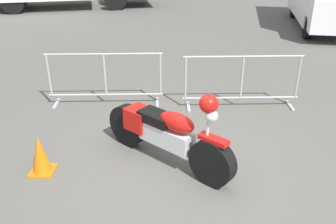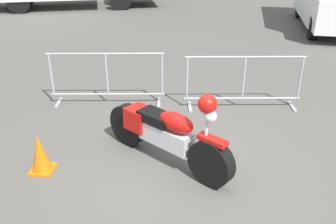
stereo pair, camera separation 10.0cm
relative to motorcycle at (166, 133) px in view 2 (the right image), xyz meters
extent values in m
plane|color=#54514C|center=(0.20, -0.19, -0.51)|extent=(120.00, 120.00, 0.00)
cylinder|color=black|center=(0.66, -0.50, -0.16)|extent=(0.66, 0.57, 0.69)
cylinder|color=black|center=(-0.66, 0.50, -0.16)|extent=(0.66, 0.57, 0.69)
cube|color=silver|center=(0.00, 0.00, -0.06)|extent=(0.87, 0.75, 0.30)
ellipsoid|color=red|center=(0.15, -0.12, 0.24)|extent=(0.65, 0.59, 0.28)
cube|color=black|center=(-0.15, 0.12, 0.20)|extent=(0.62, 0.58, 0.13)
cube|color=red|center=(-0.44, 0.34, 0.05)|extent=(0.51, 0.51, 0.34)
cube|color=red|center=(0.66, -0.50, 0.20)|extent=(0.43, 0.38, 0.06)
cylinder|color=silver|center=(0.57, -0.44, 0.35)|extent=(0.06, 0.06, 0.48)
sphere|color=silver|center=(0.62, -0.47, 0.53)|extent=(0.17, 0.17, 0.17)
sphere|color=red|center=(0.57, -0.44, 0.69)|extent=(0.26, 0.26, 0.26)
cylinder|color=#9EA0A5|center=(-1.34, 2.03, 0.54)|extent=(2.29, 0.23, 0.04)
cylinder|color=#9EA0A5|center=(-1.34, 2.03, -0.31)|extent=(2.29, 0.23, 0.04)
cylinder|color=#9EA0A5|center=(-2.43, 1.94, 0.12)|extent=(0.05, 0.05, 0.85)
cylinder|color=#9EA0A5|center=(-1.34, 2.03, 0.12)|extent=(0.05, 0.05, 0.85)
cylinder|color=#9EA0A5|center=(-0.25, 2.12, 0.12)|extent=(0.05, 0.05, 0.85)
cube|color=#9EA0A5|center=(-2.37, 1.94, -0.49)|extent=(0.10, 0.44, 0.03)
cube|color=#9EA0A5|center=(-0.32, 2.12, -0.49)|extent=(0.10, 0.44, 0.03)
cylinder|color=#9EA0A5|center=(1.34, 2.03, 0.54)|extent=(2.29, 0.23, 0.04)
cylinder|color=#9EA0A5|center=(1.34, 2.03, -0.31)|extent=(2.29, 0.23, 0.04)
cylinder|color=#9EA0A5|center=(0.25, 1.94, 0.12)|extent=(0.05, 0.05, 0.85)
cylinder|color=#9EA0A5|center=(1.34, 2.03, 0.12)|extent=(0.05, 0.05, 0.85)
cylinder|color=#9EA0A5|center=(2.44, 2.12, 0.12)|extent=(0.05, 0.05, 0.85)
cube|color=#9EA0A5|center=(0.32, 1.94, -0.49)|extent=(0.10, 0.44, 0.03)
cube|color=#9EA0A5|center=(2.37, 2.12, -0.49)|extent=(0.10, 0.44, 0.03)
cylinder|color=black|center=(-7.01, 10.61, -0.03)|extent=(1.00, 0.51, 0.96)
cylinder|color=black|center=(4.10, 7.33, -0.15)|extent=(0.32, 0.74, 0.72)
cylinder|color=black|center=(4.46, 10.61, -0.15)|extent=(0.32, 0.74, 0.72)
cube|color=orange|center=(-1.81, -0.37, -0.49)|extent=(0.34, 0.34, 0.03)
cone|color=orange|center=(-1.81, -0.37, -0.20)|extent=(0.28, 0.28, 0.56)
camera|label=1|loc=(0.30, -4.82, 2.73)|focal=40.00mm
camera|label=2|loc=(0.40, -4.81, 2.73)|focal=40.00mm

